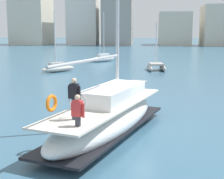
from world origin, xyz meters
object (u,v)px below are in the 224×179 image
Objects in this scene: main_sailboat at (108,116)px; moored_ketch_distant at (58,68)px; moored_cutter_right at (156,66)px; moored_sloop_near at (102,58)px.

main_sailboat reaches higher than moored_ketch_distant.
main_sailboat is 25.76m from moored_cutter_right.
moored_cutter_right is at bearing 84.32° from main_sailboat.
main_sailboat is 36.65m from moored_sloop_near.
main_sailboat reaches higher than moored_cutter_right.
moored_cutter_right is at bearing -52.72° from moored_sloop_near.
moored_sloop_near is (-5.52, 36.23, -0.36)m from main_sailboat.
moored_sloop_near is at bearing 98.66° from main_sailboat.
main_sailboat is at bearing -81.34° from moored_sloop_near.
moored_ketch_distant is at bearing -166.42° from moored_cutter_right.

